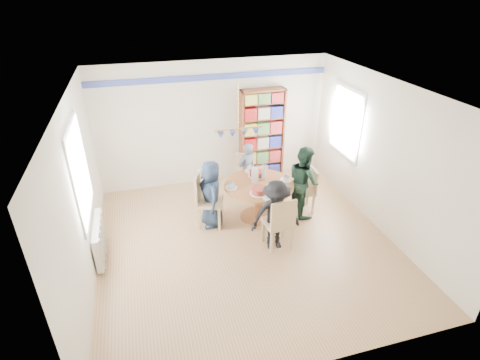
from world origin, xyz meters
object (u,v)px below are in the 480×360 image
object	(u,v)px
chair_far	(244,172)
bookshelf	(262,136)
person_far	(247,170)
person_near	(275,216)
dining_table	(259,193)
chair_left	(205,198)
radiator	(100,239)
person_left	(211,194)
chair_near	(280,222)
person_right	(303,181)
chair_right	(307,188)

from	to	relation	value
chair_far	bookshelf	distance (m)	1.00
person_far	person_near	bearing A→B (deg)	69.35
dining_table	chair_left	world-z (taller)	chair_left
radiator	chair_left	xyz separation A→B (m)	(1.85, 0.46, 0.23)
person_left	bookshelf	size ratio (longest dim) A/B	0.63
chair_near	person_right	xyz separation A→B (m)	(0.84, 0.95, 0.15)
chair_left	person_left	distance (m)	0.14
person_right	person_near	size ratio (longest dim) A/B	1.10
chair_left	chair_near	size ratio (longest dim) A/B	1.04
dining_table	person_right	bearing A→B (deg)	-2.89
person_near	chair_left	bearing A→B (deg)	140.27
dining_table	person_near	xyz separation A→B (m)	(-0.01, -0.92, 0.08)
dining_table	bookshelf	bearing A→B (deg)	69.95
radiator	chair_left	bearing A→B (deg)	13.89
chair_right	person_right	xyz separation A→B (m)	(-0.13, -0.07, 0.21)
chair_near	chair_left	bearing A→B (deg)	135.36
chair_right	chair_near	distance (m)	1.40
chair_far	person_right	size ratio (longest dim) A/B	0.62
dining_table	chair_right	world-z (taller)	chair_right
person_right	person_near	bearing A→B (deg)	131.32
chair_far	person_far	distance (m)	0.19
person_right	person_near	xyz separation A→B (m)	(-0.89, -0.88, -0.07)
chair_left	person_far	bearing A→B (deg)	38.26
person_right	bookshelf	world-z (taller)	bookshelf
person_right	bookshelf	distance (m)	1.74
person_far	dining_table	bearing A→B (deg)	68.70
chair_right	person_right	distance (m)	0.26
radiator	bookshelf	distance (m)	4.08
chair_right	person_far	bearing A→B (deg)	138.60
chair_far	chair_near	bearing A→B (deg)	-88.92
person_right	person_far	size ratio (longest dim) A/B	1.18
chair_near	person_far	distance (m)	1.88
chair_near	person_right	distance (m)	1.27
person_left	chair_left	bearing A→B (deg)	-102.20
chair_near	person_left	xyz separation A→B (m)	(-0.94, 1.03, 0.10)
radiator	chair_near	size ratio (longest dim) A/B	0.99
chair_near	bookshelf	xyz separation A→B (m)	(0.56, 2.64, 0.46)
chair_near	person_right	size ratio (longest dim) A/B	0.71
chair_far	chair_left	bearing A→B (deg)	-136.29
chair_far	dining_table	bearing A→B (deg)	-90.36
chair_near	person_right	world-z (taller)	person_right
chair_left	person_right	world-z (taller)	person_right
radiator	chair_right	xyz separation A→B (m)	(3.88, 0.42, 0.14)
radiator	person_left	world-z (taller)	person_left
person_left	chair_far	bearing A→B (deg)	134.36
chair_left	person_near	world-z (taller)	person_near
bookshelf	chair_near	bearing A→B (deg)	-101.90
person_right	radiator	bearing A→B (deg)	92.16
dining_table	person_near	distance (m)	0.93
bookshelf	chair_left	bearing A→B (deg)	-135.64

